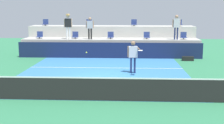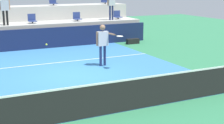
% 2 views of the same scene
% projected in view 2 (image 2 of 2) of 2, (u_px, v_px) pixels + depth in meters
% --- Properties ---
extents(ground_plane, '(40.00, 40.00, 0.00)m').
position_uv_depth(ground_plane, '(76.00, 76.00, 12.56)').
color(ground_plane, '#2D754C').
extents(court_inner_paint, '(9.00, 10.00, 0.01)m').
position_uv_depth(court_inner_paint, '(68.00, 70.00, 13.43)').
color(court_inner_paint, teal).
rests_on(court_inner_paint, ground_plane).
extents(court_service_line, '(9.00, 0.06, 0.00)m').
position_uv_depth(court_service_line, '(58.00, 63.00, 14.66)').
color(court_service_line, white).
rests_on(court_service_line, ground_plane).
extents(tennis_net, '(10.48, 0.08, 1.07)m').
position_uv_depth(tennis_net, '(126.00, 94.00, 8.94)').
color(tennis_net, black).
rests_on(tennis_net, ground_plane).
extents(sponsor_backboard, '(13.00, 0.16, 1.10)m').
position_uv_depth(sponsor_backboard, '(38.00, 39.00, 17.69)').
color(sponsor_backboard, '#141E42').
rests_on(sponsor_backboard, ground_plane).
extents(seating_tier_lower, '(13.00, 1.80, 1.25)m').
position_uv_depth(seating_tier_lower, '(32.00, 34.00, 18.82)').
color(seating_tier_lower, '#ADAAA3').
rests_on(seating_tier_lower, ground_plane).
extents(seating_tier_upper, '(13.00, 1.80, 2.10)m').
position_uv_depth(seating_tier_upper, '(25.00, 23.00, 20.30)').
color(seating_tier_upper, '#ADAAA3').
rests_on(seating_tier_upper, ground_plane).
extents(stadium_chair_lower_center, '(0.44, 0.40, 0.52)m').
position_uv_depth(stadium_chair_lower_center, '(32.00, 19.00, 18.57)').
color(stadium_chair_lower_center, '#2D2D33').
rests_on(stadium_chair_lower_center, seating_tier_lower).
extents(stadium_chair_lower_right, '(0.44, 0.40, 0.52)m').
position_uv_depth(stadium_chair_lower_right, '(77.00, 17.00, 19.70)').
color(stadium_chair_lower_right, '#2D2D33').
rests_on(stadium_chair_lower_right, seating_tier_lower).
extents(stadium_chair_lower_far_right, '(0.44, 0.40, 0.52)m').
position_uv_depth(stadium_chair_lower_far_right, '(118.00, 16.00, 20.84)').
color(stadium_chair_lower_far_right, '#2D2D33').
rests_on(stadium_chair_lower_far_right, seating_tier_lower).
extents(stadium_chair_upper_right, '(0.44, 0.40, 0.52)m').
position_uv_depth(stadium_chair_upper_right, '(53.00, 2.00, 20.70)').
color(stadium_chair_upper_right, '#2D2D33').
rests_on(stadium_chair_upper_right, seating_tier_upper).
extents(stadium_chair_upper_far_right, '(0.44, 0.40, 0.52)m').
position_uv_depth(stadium_chair_upper_far_right, '(105.00, 1.00, 22.19)').
color(stadium_chair_upper_far_right, '#2D2D33').
rests_on(stadium_chair_upper_far_right, seating_tier_upper).
extents(tennis_player, '(0.80, 1.20, 1.75)m').
position_uv_depth(tennis_player, '(103.00, 41.00, 13.87)').
color(tennis_player, navy).
rests_on(tennis_player, ground_plane).
extents(spectator_leaning_on_rail, '(0.56, 0.22, 1.59)m').
position_uv_depth(spectator_leaning_on_rail, '(5.00, 7.00, 17.44)').
color(spectator_leaning_on_rail, black).
rests_on(spectator_leaning_on_rail, seating_tier_lower).
extents(spectator_in_white, '(0.61, 0.28, 1.76)m').
position_uv_depth(spectator_in_white, '(111.00, 2.00, 20.04)').
color(spectator_in_white, navy).
rests_on(spectator_in_white, seating_tier_lower).
extents(tennis_ball, '(0.07, 0.07, 0.07)m').
position_uv_depth(tennis_ball, '(46.00, 45.00, 12.54)').
color(tennis_ball, '#CCE033').
extents(equipment_bag, '(0.76, 0.28, 0.30)m').
position_uv_depth(equipment_bag, '(133.00, 41.00, 19.28)').
color(equipment_bag, black).
rests_on(equipment_bag, ground_plane).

